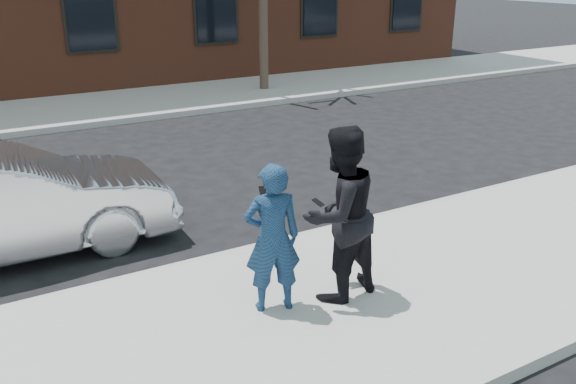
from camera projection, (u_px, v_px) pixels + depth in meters
ground at (367, 293)px, 7.18m from camera, size 100.00×100.00×0.00m
near_sidewalk at (380, 297)px, 6.95m from camera, size 50.00×3.50×0.15m
near_curb at (299, 239)px, 8.41m from camera, size 50.00×0.10×0.15m
far_sidewalk at (111, 106)px, 16.25m from camera, size 50.00×3.50×0.15m
far_curb at (131, 120)px, 14.80m from camera, size 50.00×0.10×0.15m
man_hoodie at (272, 238)px, 6.32m from camera, size 0.68×0.57×1.64m
man_peacoat at (340, 214)px, 6.53m from camera, size 1.05×0.87×1.95m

